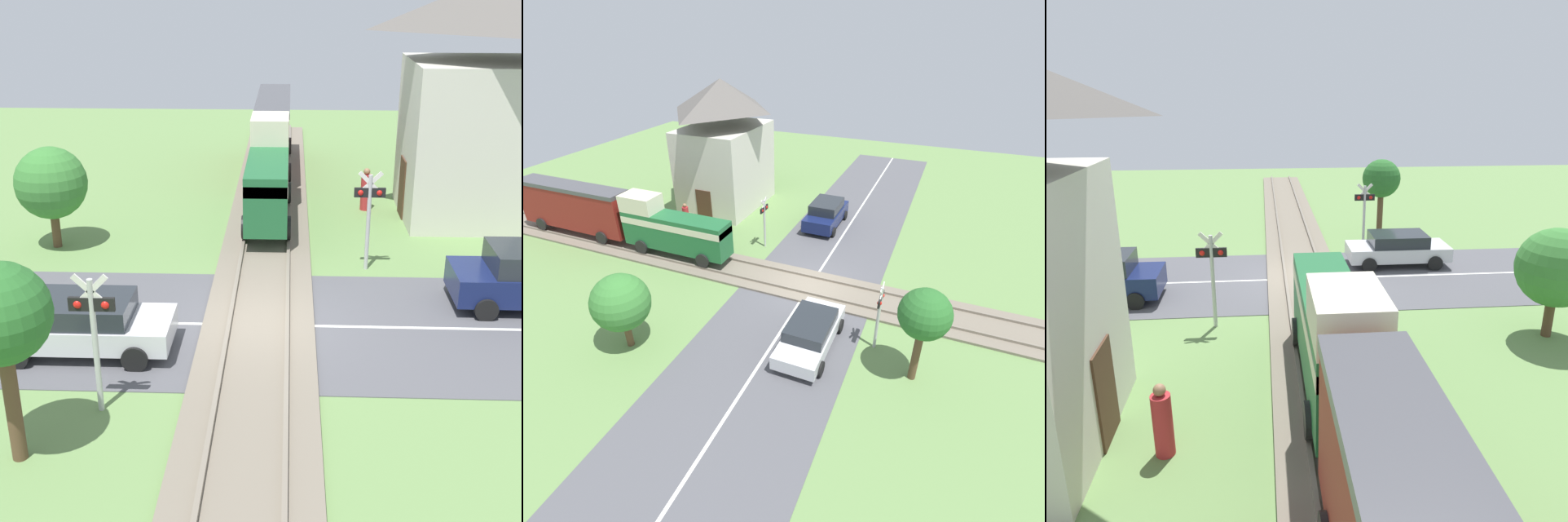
{
  "view_description": "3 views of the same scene",
  "coord_description": "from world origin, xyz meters",
  "views": [
    {
      "loc": [
        0.71,
        -16.29,
        8.35
      ],
      "look_at": [
        0.0,
        1.38,
        1.2
      ],
      "focal_mm": 50.0,
      "sensor_mm": 36.0,
      "label": 1
    },
    {
      "loc": [
        -15.93,
        -5.28,
        11.37
      ],
      "look_at": [
        0.0,
        1.38,
        1.2
      ],
      "focal_mm": 28.0,
      "sensor_mm": 36.0,
      "label": 2
    },
    {
      "loc": [
        1.49,
        18.22,
        6.82
      ],
      "look_at": [
        0.0,
        1.38,
        1.2
      ],
      "focal_mm": 35.0,
      "sensor_mm": 36.0,
      "label": 3
    }
  ],
  "objects": [
    {
      "name": "tree_roadside_hedge",
      "position": [
        -6.73,
        5.34,
        2.11
      ],
      "size": [
        2.27,
        2.27,
        3.25
      ],
      "color": "brown",
      "rests_on": "ground_plane"
    },
    {
      "name": "tree_by_station",
      "position": [
        13.45,
        9.21,
        2.99
      ],
      "size": [
        2.36,
        2.36,
        4.19
      ],
      "color": "brown",
      "rests_on": "ground_plane"
    },
    {
      "name": "tree_beyond_track",
      "position": [
        -4.14,
        -5.47,
        2.89
      ],
      "size": [
        1.8,
        1.8,
        3.84
      ],
      "color": "brown",
      "rests_on": "ground_plane"
    },
    {
      "name": "road_surface",
      "position": [
        0.0,
        0.0,
        0.01
      ],
      "size": [
        48.0,
        6.4,
        0.02
      ],
      "color": "#515156",
      "rests_on": "ground_plane"
    },
    {
      "name": "pedestrian_by_station",
      "position": [
        3.55,
        9.63,
        0.72
      ],
      "size": [
        0.39,
        0.39,
        1.57
      ],
      "color": "#B2282D",
      "rests_on": "ground_plane"
    },
    {
      "name": "ground_plane",
      "position": [
        0.0,
        0.0,
        0.0
      ],
      "size": [
        60.0,
        60.0,
        0.0
      ],
      "primitive_type": "plane",
      "color": "#66894C"
    },
    {
      "name": "car_near_crossing",
      "position": [
        -3.99,
        -1.44,
        0.72
      ],
      "size": [
        4.12,
        1.91,
        1.34
      ],
      "color": "silver",
      "rests_on": "ground_plane"
    },
    {
      "name": "crossing_signal_east_approach",
      "position": [
        3.04,
        3.85,
        1.93
      ],
      "size": [
        0.9,
        0.18,
        3.0
      ],
      "color": "#B7B7B7",
      "rests_on": "ground_plane"
    },
    {
      "name": "crossing_signal_west_approach",
      "position": [
        -3.04,
        -3.85,
        1.93
      ],
      "size": [
        0.9,
        0.18,
        3.0
      ],
      "color": "#B7B7B7",
      "rests_on": "ground_plane"
    },
    {
      "name": "station_building",
      "position": [
        7.86,
        9.0,
        4.09
      ],
      "size": [
        6.66,
        4.91,
        8.35
      ],
      "color": "beige",
      "rests_on": "ground_plane"
    },
    {
      "name": "car_far_side",
      "position": [
        7.13,
        1.44,
        0.85
      ],
      "size": [
        4.19,
        2.01,
        1.65
      ],
      "color": "#141E4C",
      "rests_on": "ground_plane"
    },
    {
      "name": "train",
      "position": [
        0.0,
        11.79,
        1.86
      ],
      "size": [
        1.58,
        14.03,
        3.18
      ],
      "color": "#1E6033",
      "rests_on": "track_bed"
    },
    {
      "name": "track_bed",
      "position": [
        0.0,
        0.0,
        0.07
      ],
      "size": [
        2.8,
        48.0,
        0.24
      ],
      "color": "#756B5B",
      "rests_on": "ground_plane"
    }
  ]
}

